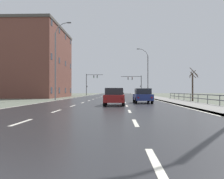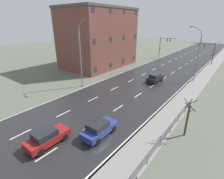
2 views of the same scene
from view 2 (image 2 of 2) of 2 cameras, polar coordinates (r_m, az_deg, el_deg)
The scene contains 12 objects.
ground_plane at distance 39.70m, azimuth 15.50°, elevation 5.17°, with size 160.00×160.00×0.12m.
road_asphalt_strip at distance 50.71m, azimuth 20.86°, elevation 8.15°, with size 14.00×120.00×0.03m.
sidewalk_right at distance 49.05m, azimuth 30.24°, elevation 6.23°, with size 3.00×120.00×0.12m.
street_lamp_midground at distance 35.35m, azimuth 26.78°, elevation 10.02°, with size 2.38×0.24×10.09m.
street_lamp_left_bank at distance 29.36m, azimuth -10.41°, elevation 11.19°, with size 2.39×0.24×11.33m.
traffic_signal_right at distance 53.09m, azimuth 29.65°, elevation 11.66°, with size 5.80×0.36×5.62m.
traffic_signal_left at distance 58.14m, azimuth 16.99°, elevation 14.53°, with size 4.94×0.36×6.28m.
car_near_left at distance 17.51m, azimuth -21.07°, elevation -14.76°, with size 1.86×4.11×1.57m.
car_mid_centre at distance 17.58m, azimuth -4.35°, elevation -12.96°, with size 1.91×4.14×1.57m.
car_far_left at distance 33.64m, azimuth 14.32°, elevation 3.86°, with size 1.96×4.16×1.57m.
brick_building at distance 44.62m, azimuth -4.46°, elevation 16.99°, with size 11.80×18.49×14.11m.
bare_tree_mid at distance 18.41m, azimuth 24.12°, elevation -8.68°, with size 1.19×1.26×4.26m.
Camera 2 is at (13.97, 12.47, 10.84)m, focal length 27.10 mm.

